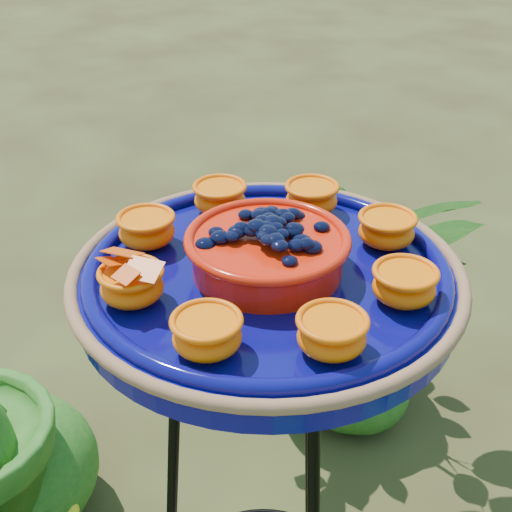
% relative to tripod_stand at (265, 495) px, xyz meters
% --- Properties ---
extents(tripod_stand, '(0.44, 0.44, 0.96)m').
position_rel_tripod_stand_xyz_m(tripod_stand, '(0.00, 0.00, 0.00)').
color(tripod_stand, black).
rests_on(tripod_stand, ground).
extents(feeder_dish, '(0.62, 0.62, 0.11)m').
position_rel_tripod_stand_xyz_m(feeder_dish, '(-0.00, -0.00, 0.42)').
color(feeder_dish, '#080863').
rests_on(feeder_dish, tripod_stand).
extents(shrub_back_left, '(0.91, 0.93, 0.78)m').
position_rel_tripod_stand_xyz_m(shrub_back_left, '(-0.58, 0.73, -0.19)').
color(shrub_back_left, '#195416').
rests_on(shrub_back_left, ground).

